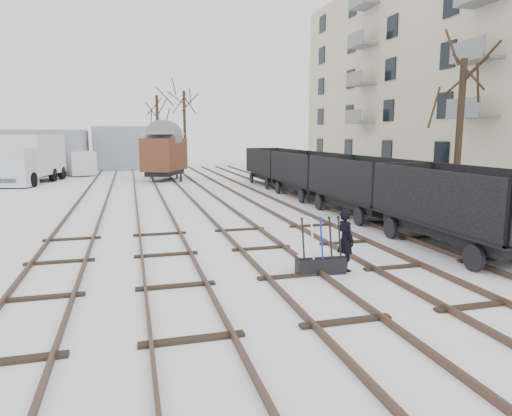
# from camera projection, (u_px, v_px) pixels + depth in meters

# --- Properties ---
(ground) EXTENTS (120.00, 120.00, 0.00)m
(ground) POSITION_uv_depth(u_px,v_px,m) (293.00, 277.00, 11.76)
(ground) COLOR white
(ground) RESTS_ON ground
(tracks) EXTENTS (13.90, 52.00, 0.16)m
(tracks) POSITION_uv_depth(u_px,v_px,m) (207.00, 201.00, 24.76)
(tracks) COLOR black
(tracks) RESTS_ON ground
(shed_left) EXTENTS (10.00, 8.00, 4.10)m
(shed_left) POSITION_uv_depth(u_px,v_px,m) (29.00, 152.00, 42.29)
(shed_left) COLOR #959AA7
(shed_left) RESTS_ON ground
(shed_right) EXTENTS (7.00, 6.00, 4.50)m
(shed_right) POSITION_uv_depth(u_px,v_px,m) (129.00, 147.00, 48.42)
(shed_right) COLOR #959AA7
(shed_right) RESTS_ON ground
(ground_frame) EXTENTS (1.33, 0.51, 1.49)m
(ground_frame) POSITION_uv_depth(u_px,v_px,m) (321.00, 263.00, 12.02)
(ground_frame) COLOR black
(ground_frame) RESTS_ON ground
(worker) EXTENTS (0.48, 0.66, 1.69)m
(worker) POSITION_uv_depth(u_px,v_px,m) (346.00, 240.00, 12.22)
(worker) COLOR black
(worker) RESTS_ON ground
(freight_wagon_a) EXTENTS (2.55, 6.36, 2.60)m
(freight_wagon_a) POSITION_uv_depth(u_px,v_px,m) (460.00, 219.00, 14.35)
(freight_wagon_a) COLOR black
(freight_wagon_a) RESTS_ON ground
(freight_wagon_b) EXTENTS (2.55, 6.36, 2.60)m
(freight_wagon_b) POSITION_uv_depth(u_px,v_px,m) (361.00, 194.00, 20.44)
(freight_wagon_b) COLOR black
(freight_wagon_b) RESTS_ON ground
(freight_wagon_c) EXTENTS (2.55, 6.36, 2.60)m
(freight_wagon_c) POSITION_uv_depth(u_px,v_px,m) (308.00, 180.00, 26.53)
(freight_wagon_c) COLOR black
(freight_wagon_c) RESTS_ON ground
(freight_wagon_d) EXTENTS (2.55, 6.36, 2.60)m
(freight_wagon_d) POSITION_uv_depth(u_px,v_px,m) (274.00, 172.00, 32.62)
(freight_wagon_d) COLOR black
(freight_wagon_d) RESTS_ON ground
(box_van_wagon) EXTENTS (4.25, 5.45, 3.69)m
(box_van_wagon) POSITION_uv_depth(u_px,v_px,m) (165.00, 153.00, 36.24)
(box_van_wagon) COLOR black
(box_van_wagon) RESTS_ON ground
(lorry) EXTENTS (3.70, 8.23, 3.60)m
(lorry) POSITION_uv_depth(u_px,v_px,m) (31.00, 159.00, 33.92)
(lorry) COLOR black
(lorry) RESTS_ON ground
(panel_van) EXTENTS (3.51, 5.24, 2.13)m
(panel_van) POSITION_uv_depth(u_px,v_px,m) (78.00, 163.00, 41.05)
(panel_van) COLOR silver
(panel_van) RESTS_ON ground
(tree_near) EXTENTS (0.30, 0.30, 6.81)m
(tree_near) POSITION_uv_depth(u_px,v_px,m) (459.00, 140.00, 19.83)
(tree_near) COLOR black
(tree_near) RESTS_ON ground
(tree_far_left) EXTENTS (0.30, 0.30, 7.56)m
(tree_far_left) POSITION_uv_depth(u_px,v_px,m) (158.00, 133.00, 46.81)
(tree_far_left) COLOR black
(tree_far_left) RESTS_ON ground
(tree_far_right) EXTENTS (0.30, 0.30, 8.11)m
(tree_far_right) POSITION_uv_depth(u_px,v_px,m) (185.00, 130.00, 47.94)
(tree_far_right) COLOR black
(tree_far_right) RESTS_ON ground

